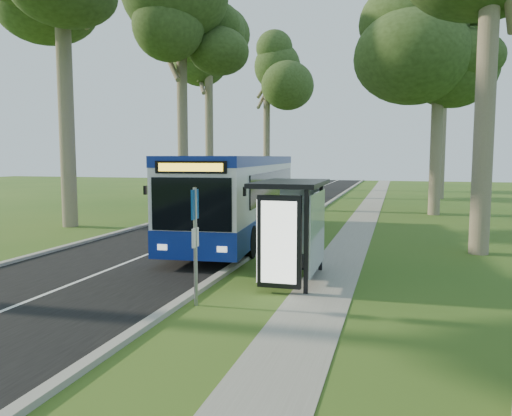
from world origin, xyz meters
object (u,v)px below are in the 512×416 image
Objects in this scene: bus at (240,196)px; car_white at (200,191)px; bus_stop_sign at (195,233)px; bus_shelter at (293,212)px; litter_bin at (278,250)px; car_silver at (229,188)px.

bus is 2.58× the size of car_white.
bus_stop_sign is 3.02m from bus_shelter.
bus is at bearing -58.93° from car_white.
car_silver is (-10.19, 24.94, 0.23)m from litter_bin.
bus_stop_sign reaches higher than car_white.
bus is 2.83× the size of car_silver.
bus is 7.64m from bus_shelter.
car_silver is at bearing 90.25° from car_white.
bus is 9.40m from bus_stop_sign.
bus_stop_sign is (1.88, -9.20, -0.09)m from bus.
bus is 4.07× the size of bus_shelter.
car_white is at bearing -103.13° from car_silver.
car_silver is at bearing 105.23° from bus.
bus_shelter reaches higher than car_white.
bus_shelter reaches higher than car_silver.
bus_shelter is 0.63× the size of car_white.
car_white reaches higher than car_silver.
litter_bin is (-0.87, 1.99, -1.39)m from bus_shelter.
bus_stop_sign is at bearing -64.94° from car_white.
bus_stop_sign reaches higher than car_silver.
bus_shelter is at bearing 53.31° from bus_stop_sign.
litter_bin is at bearing 112.88° from bus_shelter.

